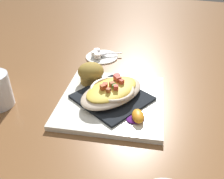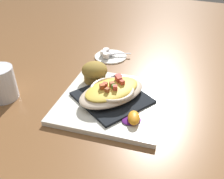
% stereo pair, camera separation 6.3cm
% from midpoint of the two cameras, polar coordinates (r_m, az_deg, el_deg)
% --- Properties ---
extents(ground_plane, '(2.60, 2.60, 0.00)m').
position_cam_midpoint_polar(ground_plane, '(0.68, -2.64, -3.17)').
color(ground_plane, brown).
extents(square_plate, '(0.32, 0.32, 0.01)m').
position_cam_midpoint_polar(square_plate, '(0.68, -2.65, -2.70)').
color(square_plate, white).
rests_on(square_plate, ground_plane).
extents(folded_napkin, '(0.23, 0.23, 0.01)m').
position_cam_midpoint_polar(folded_napkin, '(0.67, -2.67, -1.97)').
color(folded_napkin, black).
rests_on(folded_napkin, square_plate).
extents(gratin_dish, '(0.19, 0.23, 0.05)m').
position_cam_midpoint_polar(gratin_dish, '(0.66, -2.72, -0.39)').
color(gratin_dish, beige).
rests_on(gratin_dish, folded_napkin).
extents(muffin, '(0.08, 0.08, 0.06)m').
position_cam_midpoint_polar(muffin, '(0.74, -7.37, 3.76)').
color(muffin, olive).
rests_on(muffin, square_plate).
extents(orange_garnish, '(0.06, 0.06, 0.02)m').
position_cam_midpoint_polar(orange_garnish, '(0.60, 2.95, -6.45)').
color(orange_garnish, '#4F1767').
rests_on(orange_garnish, square_plate).
extents(creamer_saucer, '(0.12, 0.12, 0.01)m').
position_cam_midpoint_polar(creamer_saucer, '(0.93, -4.34, 7.69)').
color(creamer_saucer, white).
rests_on(creamer_saucer, ground_plane).
extents(spoon, '(0.09, 0.06, 0.01)m').
position_cam_midpoint_polar(spoon, '(0.93, -4.14, 8.26)').
color(spoon, silver).
rests_on(spoon, creamer_saucer).
extents(creamer_cup_0, '(0.02, 0.02, 0.02)m').
position_cam_midpoint_polar(creamer_cup_0, '(0.94, -5.47, 8.88)').
color(creamer_cup_0, white).
rests_on(creamer_cup_0, creamer_saucer).
extents(creamer_cup_1, '(0.02, 0.02, 0.02)m').
position_cam_midpoint_polar(creamer_cup_1, '(0.93, -6.07, 8.30)').
color(creamer_cup_1, white).
rests_on(creamer_cup_1, creamer_saucer).
extents(creamer_cup_2, '(0.02, 0.02, 0.02)m').
position_cam_midpoint_polar(creamer_cup_2, '(0.91, -5.38, 7.77)').
color(creamer_cup_2, white).
rests_on(creamer_cup_2, creamer_saucer).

